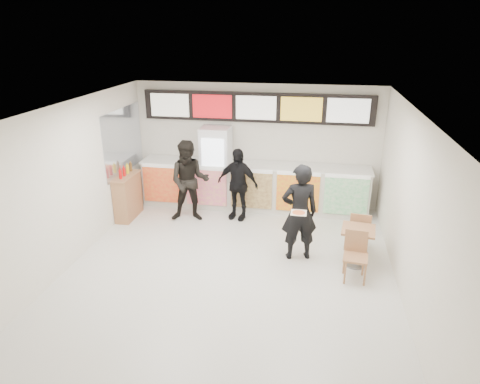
% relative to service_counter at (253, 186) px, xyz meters
% --- Properties ---
extents(floor, '(7.00, 7.00, 0.00)m').
position_rel_service_counter_xyz_m(floor, '(-0.00, -3.09, -0.57)').
color(floor, beige).
rests_on(floor, ground).
extents(ceiling, '(7.00, 7.00, 0.00)m').
position_rel_service_counter_xyz_m(ceiling, '(-0.00, -3.09, 2.43)').
color(ceiling, white).
rests_on(ceiling, wall_back).
extents(wall_back, '(6.00, 0.00, 6.00)m').
position_rel_service_counter_xyz_m(wall_back, '(-0.00, 0.41, 0.93)').
color(wall_back, silver).
rests_on(wall_back, floor).
extents(wall_left, '(0.00, 7.00, 7.00)m').
position_rel_service_counter_xyz_m(wall_left, '(-3.00, -3.09, 0.93)').
color(wall_left, silver).
rests_on(wall_left, floor).
extents(wall_right, '(0.00, 7.00, 7.00)m').
position_rel_service_counter_xyz_m(wall_right, '(3.00, -3.09, 0.93)').
color(wall_right, silver).
rests_on(wall_right, floor).
extents(service_counter, '(5.56, 0.77, 1.14)m').
position_rel_service_counter_xyz_m(service_counter, '(0.00, 0.00, 0.00)').
color(service_counter, silver).
rests_on(service_counter, floor).
extents(menu_board, '(5.50, 0.14, 0.70)m').
position_rel_service_counter_xyz_m(menu_board, '(0.00, 0.32, 1.88)').
color(menu_board, black).
rests_on(menu_board, wall_back).
extents(drinks_fridge, '(0.70, 0.67, 2.00)m').
position_rel_service_counter_xyz_m(drinks_fridge, '(-0.93, 0.02, 0.43)').
color(drinks_fridge, white).
rests_on(drinks_fridge, floor).
extents(mirror_panel, '(0.01, 2.00, 1.50)m').
position_rel_service_counter_xyz_m(mirror_panel, '(-2.99, -0.64, 1.18)').
color(mirror_panel, '#B2B7BF').
rests_on(mirror_panel, wall_left).
extents(customer_main, '(0.80, 0.63, 1.91)m').
position_rel_service_counter_xyz_m(customer_main, '(1.21, -2.28, 0.38)').
color(customer_main, black).
rests_on(customer_main, floor).
extents(customer_left, '(1.04, 0.88, 1.90)m').
position_rel_service_counter_xyz_m(customer_left, '(-1.33, -0.95, 0.38)').
color(customer_left, black).
rests_on(customer_left, floor).
extents(customer_mid, '(1.06, 0.63, 1.70)m').
position_rel_service_counter_xyz_m(customer_mid, '(-0.28, -0.65, 0.28)').
color(customer_mid, black).
rests_on(customer_mid, floor).
extents(pizza_slice, '(0.36, 0.36, 0.02)m').
position_rel_service_counter_xyz_m(pizza_slice, '(1.21, -2.73, 0.58)').
color(pizza_slice, beige).
rests_on(pizza_slice, customer_main).
extents(cafe_table, '(0.67, 1.56, 0.89)m').
position_rel_service_counter_xyz_m(cafe_table, '(2.31, -2.36, -0.05)').
color(cafe_table, '#AA774E').
rests_on(cafe_table, floor).
extents(condiment_ledge, '(0.38, 0.94, 1.25)m').
position_rel_service_counter_xyz_m(condiment_ledge, '(-2.82, -1.06, -0.04)').
color(condiment_ledge, '#AA774E').
rests_on(condiment_ledge, floor).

